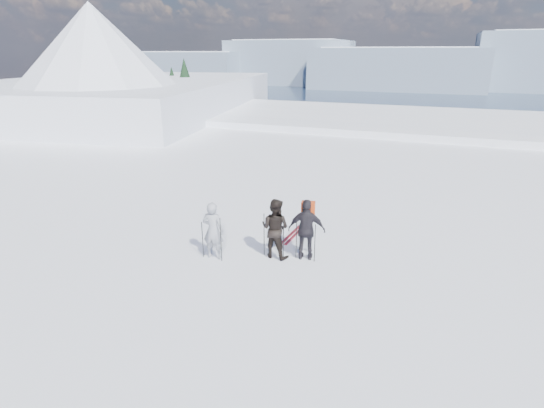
# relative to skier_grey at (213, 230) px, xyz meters

# --- Properties ---
(lake_basin) EXTENTS (820.00, 820.00, 71.62)m
(lake_basin) POSITION_rel_skier_grey_xyz_m (3.29, 27.79, -7.36)
(lake_basin) COLOR white
(lake_basin) RESTS_ON ground
(far_mountain_range) EXTENTS (770.00, 110.00, 53.00)m
(far_mountain_range) POSITION_rel_skier_grey_xyz_m (32.89, 452.58, -8.06)
(far_mountain_range) COLOR slate
(far_mountain_range) RESTS_ON ground
(near_ridge) EXTENTS (31.37, 35.68, 25.62)m
(near_ridge) POSITION_rel_skier_grey_xyz_m (-23.27, 27.13, -4.35)
(near_ridge) COLOR white
(near_ridge) RESTS_ON ground
(skier_grey) EXTENTS (0.66, 0.47, 1.73)m
(skier_grey) POSITION_rel_skier_grey_xyz_m (0.00, 0.00, 0.00)
(skier_grey) COLOR gray
(skier_grey) RESTS_ON ground
(skier_dark) EXTENTS (0.95, 0.78, 1.80)m
(skier_dark) POSITION_rel_skier_grey_xyz_m (1.65, 0.72, 0.04)
(skier_dark) COLOR black
(skier_dark) RESTS_ON ground
(skier_pack) EXTENTS (1.13, 0.64, 1.82)m
(skier_pack) POSITION_rel_skier_grey_xyz_m (2.54, 0.91, 0.05)
(skier_pack) COLOR black
(skier_pack) RESTS_ON ground
(backpack) EXTENTS (0.42, 0.29, 0.56)m
(backpack) POSITION_rel_skier_grey_xyz_m (2.50, 1.15, 1.24)
(backpack) COLOR #C63D12
(backpack) RESTS_ON skier_pack
(ski_poles) EXTENTS (3.15, 0.97, 1.34)m
(ski_poles) POSITION_rel_skier_grey_xyz_m (1.39, 0.46, -0.24)
(ski_poles) COLOR black
(ski_poles) RESTS_ON ground
(skis_loose) EXTENTS (0.34, 1.70, 0.03)m
(skis_loose) POSITION_rel_skier_grey_xyz_m (1.66, 2.39, -0.85)
(skis_loose) COLOR black
(skis_loose) RESTS_ON ground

